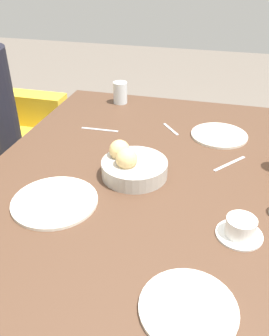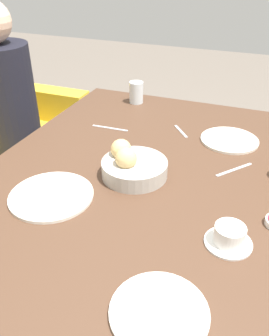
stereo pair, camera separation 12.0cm
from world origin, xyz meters
name	(u,v)px [view 1 (the left image)]	position (x,y,z in m)	size (l,w,h in m)	color
ground_plane	(136,319)	(0.00, 0.00, 0.00)	(10.00, 10.00, 0.00)	#6B6056
dining_table	(136,200)	(0.00, 0.00, 0.66)	(1.58, 1.08, 0.74)	#4C3323
bread_basket	(132,166)	(0.04, 0.02, 0.78)	(0.22, 0.22, 0.11)	#B2ADA3
plate_near_left	(188,308)	(-0.45, -0.23, 0.74)	(0.22, 0.22, 0.01)	silver
plate_near_right	(219,135)	(0.41, -0.25, 0.74)	(0.23, 0.23, 0.01)	silver
plate_far_center	(55,201)	(-0.17, 0.21, 0.74)	(0.26, 0.26, 0.01)	silver
water_tumbler	(120,93)	(0.67, 0.26, 0.79)	(0.07, 0.07, 0.11)	silver
coffee_cup	(240,228)	(-0.18, -0.34, 0.76)	(0.13, 0.13, 0.06)	white
fork_silver	(100,130)	(0.35, 0.25, 0.74)	(0.02, 0.16, 0.00)	#B7B7BC
knife_silver	(230,164)	(0.20, -0.30, 0.74)	(0.13, 0.11, 0.00)	#B7B7BC
spoon_coffee	(171,129)	(0.43, -0.04, 0.74)	(0.10, 0.08, 0.00)	#B7B7BC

